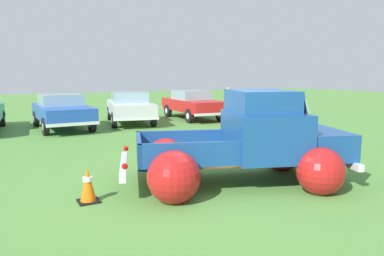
% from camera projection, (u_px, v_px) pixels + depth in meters
% --- Properties ---
extents(ground_plane, '(80.00, 80.00, 0.00)m').
position_uv_depth(ground_plane, '(233.00, 183.00, 7.66)').
color(ground_plane, '#548C3D').
extents(vintage_pickup_truck, '(5.00, 3.85, 1.96)m').
position_uv_depth(vintage_pickup_truck, '(252.00, 147.00, 7.62)').
color(vintage_pickup_truck, black).
rests_on(vintage_pickup_truck, ground).
extents(show_car_1, '(1.96, 4.40, 1.43)m').
position_uv_depth(show_car_1, '(62.00, 110.00, 15.17)').
color(show_car_1, black).
rests_on(show_car_1, ground).
extents(show_car_2, '(2.79, 4.80, 1.43)m').
position_uv_depth(show_car_2, '(130.00, 106.00, 17.04)').
color(show_car_2, black).
rests_on(show_car_2, ground).
extents(show_car_3, '(2.12, 4.49, 1.43)m').
position_uv_depth(show_car_3, '(193.00, 104.00, 18.62)').
color(show_car_3, black).
rests_on(show_car_3, ground).
extents(spectator_0, '(0.53, 0.43, 1.70)m').
position_uv_depth(spectator_0, '(228.00, 104.00, 16.03)').
color(spectator_0, black).
rests_on(spectator_0, ground).
extents(lane_cone_0, '(0.36, 0.36, 0.63)m').
position_uv_depth(lane_cone_0, '(185.00, 145.00, 10.17)').
color(lane_cone_0, black).
rests_on(lane_cone_0, ground).
extents(lane_cone_1, '(0.36, 0.36, 0.63)m').
position_uv_depth(lane_cone_1, '(88.00, 185.00, 6.46)').
color(lane_cone_1, black).
rests_on(lane_cone_1, ground).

